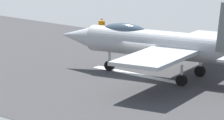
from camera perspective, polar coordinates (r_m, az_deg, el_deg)
The scene contains 4 objects.
ground_plane at distance 46.03m, azimuth 2.84°, elevation -1.45°, with size 400.00×400.00×0.00m, color slate.
runway_strip at distance 46.02m, azimuth 2.86°, elevation -1.44°, with size 240.00×26.00×0.02m.
fighter_jet at distance 45.15m, azimuth 4.93°, elevation 1.41°, with size 16.96×14.50×5.62m.
crew_person at distance 62.89m, azimuth -0.91°, elevation 2.94°, with size 0.68×0.38×1.72m.
Camera 1 is at (-28.25, 34.78, 10.51)m, focal length 104.09 mm.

